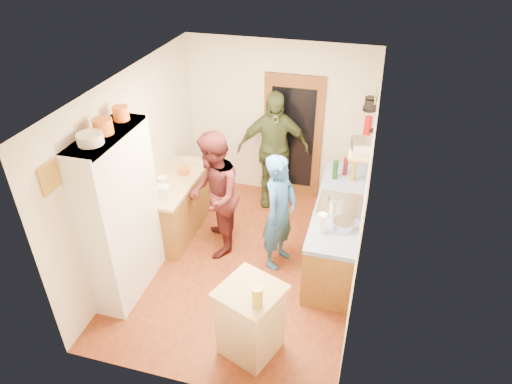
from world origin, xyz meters
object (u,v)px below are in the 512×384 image
at_px(island_base, 251,322).
at_px(person_back, 274,150).
at_px(right_counter_base, 337,231).
at_px(person_left, 216,194).
at_px(hutch_body, 121,216).
at_px(person_hob, 281,214).

xyz_separation_m(island_base, person_back, (-0.46, 3.00, 0.54)).
distance_m(right_counter_base, person_left, 1.75).
bearing_deg(person_left, person_back, 141.22).
bearing_deg(island_base, hutch_body, 161.77).
relative_size(right_counter_base, person_left, 1.20).
relative_size(hutch_body, right_counter_base, 1.00).
bearing_deg(island_base, right_counter_base, 69.34).
relative_size(person_hob, person_left, 0.91).
bearing_deg(person_hob, person_back, 33.03).
relative_size(hutch_body, island_base, 2.56).
relative_size(right_counter_base, person_back, 1.13).
relative_size(person_left, person_back, 0.94).
relative_size(right_counter_base, person_hob, 1.32).
xyz_separation_m(island_base, person_left, (-0.95, 1.63, 0.49)).
height_order(hutch_body, island_base, hutch_body).
bearing_deg(right_counter_base, hutch_body, -152.53).
distance_m(hutch_body, island_base, 2.00).
bearing_deg(person_left, right_counter_base, 79.57).
relative_size(hutch_body, person_hob, 1.32).
xyz_separation_m(person_hob, person_back, (-0.45, 1.49, 0.14)).
distance_m(hutch_body, person_back, 2.76).
height_order(person_left, person_back, person_back).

